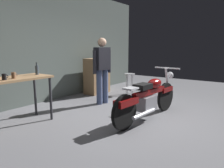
# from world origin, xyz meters

# --- Properties ---
(ground_plane) EXTENTS (12.00, 12.00, 0.00)m
(ground_plane) POSITION_xyz_m (0.00, 0.00, 0.00)
(ground_plane) COLOR slate
(back_wall) EXTENTS (8.00, 0.12, 3.10)m
(back_wall) POSITION_xyz_m (0.00, 2.80, 1.55)
(back_wall) COLOR #56605B
(back_wall) RESTS_ON ground_plane
(workbench) EXTENTS (1.30, 0.64, 0.90)m
(workbench) POSITION_xyz_m (-1.62, 1.69, 0.79)
(workbench) COLOR #99724C
(workbench) RESTS_ON ground_plane
(motorcycle) EXTENTS (2.19, 0.60, 1.00)m
(motorcycle) POSITION_xyz_m (0.16, -0.13, 0.45)
(motorcycle) COLOR black
(motorcycle) RESTS_ON ground_plane
(person_standing) EXTENTS (0.56, 0.29, 1.67)m
(person_standing) POSITION_xyz_m (0.54, 1.37, 0.93)
(person_standing) COLOR #46547A
(person_standing) RESTS_ON ground_plane
(shop_stool) EXTENTS (0.32, 0.32, 0.64)m
(shop_stool) POSITION_xyz_m (1.92, 1.40, 0.50)
(shop_stool) COLOR #B2B2B7
(shop_stool) RESTS_ON ground_plane
(wooden_dresser) EXTENTS (0.80, 0.47, 1.10)m
(wooden_dresser) POSITION_xyz_m (1.43, 2.30, 0.55)
(wooden_dresser) COLOR #99724C
(wooden_dresser) RESTS_ON ground_plane
(mug_brown_stoneware) EXTENTS (0.11, 0.07, 0.11)m
(mug_brown_stoneware) POSITION_xyz_m (-1.68, 1.58, 0.96)
(mug_brown_stoneware) COLOR brown
(mug_brown_stoneware) RESTS_ON workbench
(mug_black_matte) EXTENTS (0.11, 0.07, 0.11)m
(mug_black_matte) POSITION_xyz_m (-1.86, 1.54, 0.95)
(mug_black_matte) COLOR black
(mug_black_matte) RESTS_ON workbench
(bottle) EXTENTS (0.06, 0.06, 0.24)m
(bottle) POSITION_xyz_m (-1.11, 1.72, 1.00)
(bottle) COLOR #3F4C59
(bottle) RESTS_ON workbench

